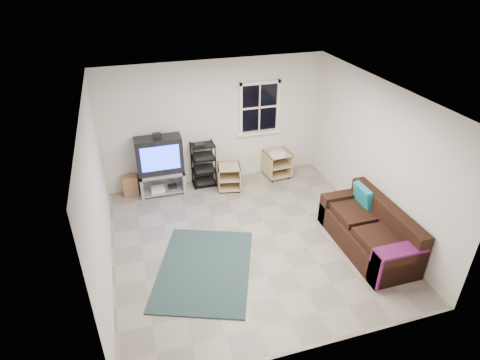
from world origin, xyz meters
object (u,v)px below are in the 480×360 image
object	(u,v)px
av_rack	(204,167)
sofa	(370,232)
tv_unit	(160,161)
side_table_left	(229,176)
side_table_right	(277,162)

from	to	relation	value
av_rack	sofa	xyz separation A→B (m)	(2.21, -2.84, -0.12)
tv_unit	sofa	size ratio (longest dim) A/B	0.70
tv_unit	side_table_left	xyz separation A→B (m)	(1.37, -0.22, -0.44)
av_rack	sofa	bearing A→B (deg)	-52.07
side_table_left	sofa	size ratio (longest dim) A/B	0.28
av_rack	side_table_left	size ratio (longest dim) A/B	1.82
tv_unit	side_table_left	size ratio (longest dim) A/B	2.48
side_table_left	av_rack	bearing A→B (deg)	150.33
av_rack	sofa	size ratio (longest dim) A/B	0.51
av_rack	side_table_right	xyz separation A→B (m)	(1.63, -0.06, -0.09)
av_rack	side_table_right	size ratio (longest dim) A/B	1.63
side_table_left	sofa	bearing A→B (deg)	-55.94
tv_unit	av_rack	xyz separation A→B (m)	(0.89, 0.05, -0.31)
av_rack	side_table_left	bearing A→B (deg)	-29.67
tv_unit	sofa	distance (m)	4.19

